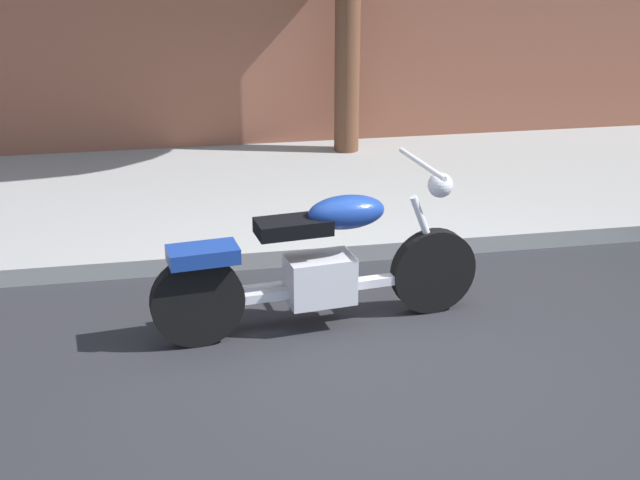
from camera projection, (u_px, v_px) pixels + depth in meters
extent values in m
plane|color=#28282D|center=(382.00, 346.00, 5.65)|extent=(60.00, 60.00, 0.00)
cube|color=#999999|center=(305.00, 193.00, 8.36)|extent=(23.87, 3.20, 0.14)
cylinder|color=black|center=(433.00, 271.00, 6.03)|extent=(0.61, 0.17, 0.60)
cylinder|color=black|center=(198.00, 302.00, 5.57)|extent=(0.61, 0.17, 0.60)
cube|color=silver|center=(320.00, 279.00, 5.78)|extent=(0.47, 0.33, 0.32)
cube|color=silver|center=(320.00, 289.00, 5.80)|extent=(1.48, 0.26, 0.06)
ellipsoid|color=navy|center=(346.00, 212.00, 5.66)|extent=(0.55, 0.32, 0.22)
cube|color=black|center=(293.00, 227.00, 5.58)|extent=(0.51, 0.30, 0.10)
cube|color=navy|center=(203.00, 254.00, 5.46)|extent=(0.47, 0.29, 0.10)
cylinder|color=silver|center=(427.00, 234.00, 5.91)|extent=(0.28, 0.08, 0.58)
cylinder|color=silver|center=(422.00, 164.00, 5.71)|extent=(0.12, 0.70, 0.04)
sphere|color=silver|center=(440.00, 185.00, 5.80)|extent=(0.17, 0.17, 0.17)
cylinder|color=silver|center=(278.00, 288.00, 5.89)|extent=(0.81, 0.19, 0.09)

